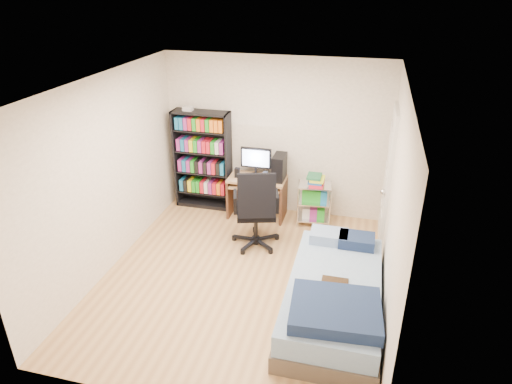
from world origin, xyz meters
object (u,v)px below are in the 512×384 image
(media_shelf, at_px, (203,159))
(computer_desk, at_px, (263,181))
(bed, at_px, (334,296))
(office_chair, at_px, (256,222))

(media_shelf, bearing_deg, computer_desk, -6.15)
(computer_desk, height_order, bed, computer_desk)
(office_chair, height_order, bed, office_chair)
(office_chair, bearing_deg, computer_desk, 80.43)
(media_shelf, relative_size, office_chair, 1.41)
(media_shelf, height_order, computer_desk, media_shelf)
(bed, bearing_deg, office_chair, 134.62)
(bed, bearing_deg, media_shelf, 136.32)
(media_shelf, distance_m, computer_desk, 1.07)
(bed, bearing_deg, computer_desk, 121.72)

